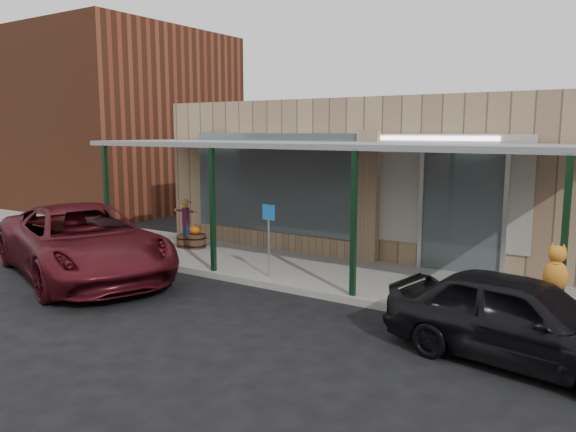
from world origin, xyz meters
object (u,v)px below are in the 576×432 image
Objects in this scene: parked_sedan at (521,319)px; car_maroon at (83,241)px; barrel_pumpkin at (196,239)px; handicap_sign at (269,231)px; barrel_scarecrow at (186,231)px.

car_maroon is (-9.53, -0.36, 0.16)m from parked_sedan.
handicap_sign is at bearing -22.19° from barrel_pumpkin.
handicap_sign is 0.27× the size of car_maroon.
barrel_pumpkin is (0.30, 0.06, -0.22)m from barrel_scarecrow.
handicap_sign reaches higher than parked_sedan.
car_maroon is at bearing -150.15° from handicap_sign.
barrel_scarecrow is 9.83m from parked_sedan.
parked_sedan is at bearing -67.68° from car_maroon.
parked_sedan is 9.54m from car_maroon.
handicap_sign is (3.53, -1.44, 0.80)m from barrel_pumpkin.
parked_sedan is (5.57, -1.53, -0.52)m from handicap_sign.
handicap_sign reaches higher than car_maroon.
barrel_scarecrow is at bearing 164.58° from handicap_sign.
barrel_pumpkin is at bearing 162.21° from handicap_sign.
barrel_pumpkin is at bearing 80.64° from parked_sedan.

